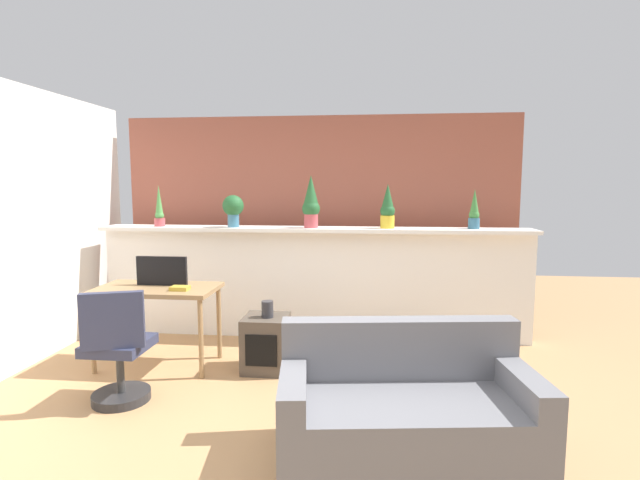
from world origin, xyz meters
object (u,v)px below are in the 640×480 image
side_cube_shelf (266,343)px  potted_plant_3 (388,208)px  desk (157,296)px  potted_plant_0 (159,209)px  tv_monitor (162,271)px  potted_plant_1 (233,208)px  office_chair (118,355)px  potted_plant_4 (474,212)px  potted_plant_2 (311,202)px  couch (406,411)px  vase_on_shelf (267,309)px  book_on_desk (180,288)px

side_cube_shelf → potted_plant_3: bearing=41.0°
desk → potted_plant_0: bearing=112.0°
tv_monitor → potted_plant_1: bearing=62.1°
office_chair → side_cube_shelf: office_chair is taller
potted_plant_4 → tv_monitor: 3.19m
potted_plant_2 → potted_plant_4: size_ratio=1.35×
potted_plant_0 → couch: (2.57, -2.20, -1.13)m
desk → office_chair: 0.84m
potted_plant_3 → vase_on_shelf: bearing=-137.8°
tv_monitor → office_chair: 1.00m
vase_on_shelf → couch: bearing=-47.2°
potted_plant_0 → side_cube_shelf: 2.05m
potted_plant_1 → potted_plant_3: 1.67m
potted_plant_0 → tv_monitor: (0.40, -0.86, -0.53)m
potted_plant_2 → tv_monitor: (-1.30, -0.86, -0.61)m
potted_plant_0 → potted_plant_4: potted_plant_0 is taller
tv_monitor → vase_on_shelf: 1.08m
desk → potted_plant_2: bearing=35.4°
side_cube_shelf → book_on_desk: 0.92m
potted_plant_3 → potted_plant_0: bearing=-179.4°
book_on_desk → potted_plant_4: bearing=21.7°
potted_plant_4 → side_cube_shelf: bearing=-153.7°
potted_plant_2 → vase_on_shelf: (-0.28, -0.96, -0.93)m
couch → tv_monitor: bearing=148.3°
vase_on_shelf → book_on_desk: size_ratio=0.94×
desk → vase_on_shelf: (1.04, -0.02, -0.09)m
potted_plant_3 → book_on_desk: (-1.87, -1.08, -0.67)m
vase_on_shelf → couch: size_ratio=0.09×
potted_plant_4 → side_cube_shelf: size_ratio=0.83×
potted_plant_2 → office_chair: potted_plant_2 is taller
tv_monitor → office_chair: (0.02, -0.87, -0.50)m
potted_plant_1 → tv_monitor: 1.11m
potted_plant_2 → book_on_desk: potted_plant_2 is taller
potted_plant_3 → side_cube_shelf: (-1.12, -0.97, -1.19)m
vase_on_shelf → book_on_desk: book_on_desk is taller
potted_plant_1 → desk: size_ratio=0.32×
potted_plant_4 → tv_monitor: bearing=-163.2°
potted_plant_0 → potted_plant_4: bearing=0.9°
vase_on_shelf → book_on_desk: (-0.77, -0.09, 0.19)m
potted_plant_3 → book_on_desk: bearing=-150.0°
book_on_desk → couch: size_ratio=0.10×
potted_plant_0 → book_on_desk: (0.65, -1.05, -0.65)m
side_cube_shelf → couch: bearing=-47.1°
potted_plant_0 → couch: size_ratio=0.28×
potted_plant_4 → side_cube_shelf: (-2.02, -1.00, -1.16)m
potted_plant_1 → book_on_desk: (-0.20, -1.04, -0.67)m
potted_plant_4 → side_cube_shelf: 2.53m
book_on_desk → office_chair: bearing=-108.2°
potted_plant_0 → desk: 1.26m
potted_plant_1 → book_on_desk: 1.25m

